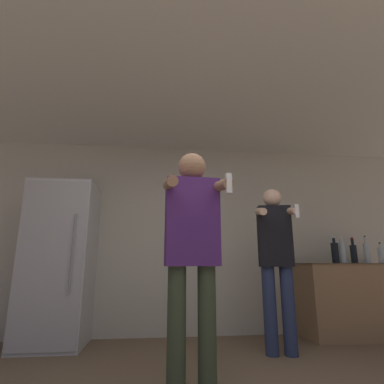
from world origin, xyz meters
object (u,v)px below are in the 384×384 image
refrigerator (59,262)px  bottle_tall_gin (335,252)px  bottle_clear_vodka (343,252)px  bottle_dark_rum (354,253)px  person_woman_foreground (192,246)px  person_man_side (276,257)px  bottle_red_label (381,255)px  bottle_amber_bourbon (367,252)px

refrigerator → bottle_tall_gin: refrigerator is taller
bottle_tall_gin → bottle_clear_vodka: bearing=0.0°
bottle_dark_rum → person_woman_foreground: (-2.29, -1.45, -0.01)m
refrigerator → person_woman_foreground: 2.06m
refrigerator → person_man_side: refrigerator is taller
bottle_dark_rum → bottle_clear_vodka: bearing=180.0°
bottle_clear_vodka → bottle_red_label: 0.54m
person_woman_foreground → bottle_tall_gin: bearing=35.4°
refrigerator → bottle_red_label: (4.09, -0.05, 0.09)m
refrigerator → bottle_tall_gin: 3.45m
bottle_red_label → person_woman_foreground: person_woman_foreground is taller
refrigerator → person_woman_foreground: size_ratio=1.04×
bottle_tall_gin → person_woman_foreground: person_woman_foreground is taller
refrigerator → bottle_red_label: 4.10m
bottle_clear_vodka → person_man_side: size_ratio=0.19×
bottle_clear_vodka → person_man_side: 1.24m
bottle_dark_rum → bottle_tall_gin: (-0.26, -0.00, 0.01)m
bottle_dark_rum → person_man_side: (-1.27, -0.53, -0.07)m
bottle_tall_gin → person_woman_foreground: bearing=-144.6°
bottle_red_label → person_man_side: size_ratio=0.16×
bottle_dark_rum → bottle_red_label: bearing=0.0°
refrigerator → person_woman_foreground: refrigerator is taller
bottle_amber_bourbon → bottle_red_label: size_ratio=1.31×
refrigerator → bottle_amber_bourbon: refrigerator is taller
bottle_dark_rum → person_man_side: bearing=-157.5°
bottle_tall_gin → bottle_amber_bourbon: bearing=0.0°
bottle_amber_bourbon → person_woman_foreground: bearing=-149.8°
bottle_amber_bourbon → person_man_side: (-1.46, -0.53, -0.07)m
bottle_clear_vodka → person_woman_foreground: (-2.14, -1.45, -0.02)m
bottle_dark_rum → bottle_tall_gin: bearing=-180.0°
bottle_dark_rum → person_man_side: size_ratio=0.19×
bottle_clear_vodka → bottle_red_label: bearing=0.0°
bottle_amber_bourbon → bottle_clear_vodka: (-0.34, -0.00, 0.00)m
bottle_tall_gin → person_man_side: bearing=-152.5°
person_man_side → bottle_amber_bourbon: bearing=19.9°
bottle_amber_bourbon → bottle_tall_gin: bottle_amber_bourbon is taller
person_woman_foreground → bottle_amber_bourbon: bearing=30.2°
refrigerator → bottle_clear_vodka: (3.56, -0.05, 0.12)m
bottle_clear_vodka → bottle_tall_gin: size_ratio=0.95×
bottle_red_label → person_man_side: 1.74m
bottle_amber_bourbon → person_man_side: size_ratio=0.21×
bottle_red_label → bottle_dark_rum: bottle_dark_rum is taller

